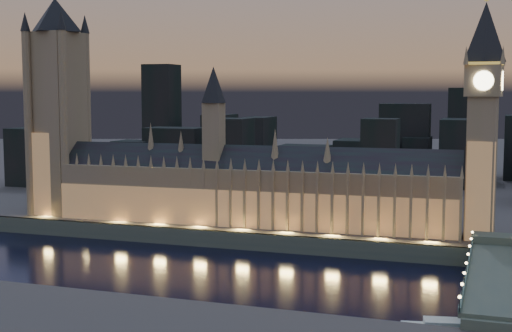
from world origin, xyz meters
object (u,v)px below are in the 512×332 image
(river_boat, at_px, (464,330))
(westminster_bridge, at_px, (492,281))
(victoria_tower, at_px, (57,96))
(palace_of_westminster, at_px, (250,188))
(elizabeth_tower, at_px, (483,100))

(river_boat, bearing_deg, westminster_bridge, 80.42)
(victoria_tower, relative_size, river_boat, 2.75)
(westminster_bridge, relative_size, river_boat, 2.44)
(victoria_tower, xyz_separation_m, river_boat, (216.87, -110.16, -69.54))
(palace_of_westminster, distance_m, river_boat, 155.71)
(elizabeth_tower, relative_size, westminster_bridge, 0.98)
(palace_of_westminster, distance_m, elizabeth_tower, 116.90)
(elizabeth_tower, bearing_deg, palace_of_westminster, -179.90)
(palace_of_westminster, xyz_separation_m, victoria_tower, (-109.46, 0.19, 44.73))
(palace_of_westminster, bearing_deg, westminster_bridge, -29.55)
(westminster_bridge, bearing_deg, palace_of_westminster, 150.45)
(elizabeth_tower, bearing_deg, westminster_bridge, -84.39)
(palace_of_westminster, distance_m, victoria_tower, 118.24)
(victoria_tower, height_order, river_boat, victoria_tower)
(victoria_tower, height_order, elizabeth_tower, victoria_tower)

